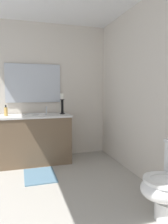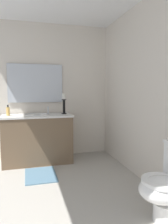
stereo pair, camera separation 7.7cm
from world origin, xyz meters
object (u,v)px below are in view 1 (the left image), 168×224
vanity_cabinet (36,139)px  sink_basin (35,117)px  soap_bottle (6,111)px  bath_mat (40,175)px  mirror (33,83)px  candle_holder_tall (62,103)px

vanity_cabinet → sink_basin: (-0.00, 0.00, 0.37)m
soap_bottle → bath_mat: 1.19m
mirror → soap_bottle: 0.72m
sink_basin → soap_bottle: (-0.01, -0.47, 0.11)m
mirror → bath_mat: bearing=0.0°
candle_holder_tall → bath_mat: size_ratio=0.60×
mirror → soap_bottle: bearing=-59.5°
mirror → candle_holder_tall: (0.26, 0.47, -0.35)m
bath_mat → sink_basin: bearing=179.9°
candle_holder_tall → soap_bottle: (0.02, -0.94, -0.12)m
vanity_cabinet → candle_holder_tall: bearing=92.9°
bath_mat → soap_bottle: bearing=-143.5°
sink_basin → mirror: (-0.28, -0.00, 0.58)m
vanity_cabinet → candle_holder_tall: 0.77m
candle_holder_tall → bath_mat: 1.29m
candle_holder_tall → mirror: bearing=-118.5°
sink_basin → bath_mat: bearing=-0.1°
candle_holder_tall → soap_bottle: bearing=-88.9°
sink_basin → candle_holder_tall: 0.53m
soap_bottle → bath_mat: size_ratio=0.30×
sink_basin → mirror: mirror is taller
mirror → bath_mat: size_ratio=1.62×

